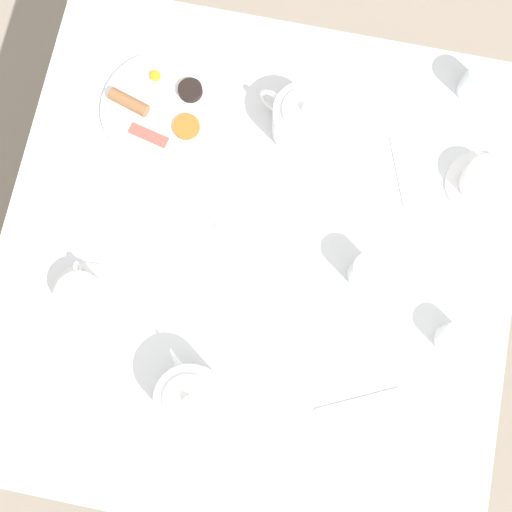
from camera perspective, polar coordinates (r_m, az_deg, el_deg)
The scene contains 14 objects.
ground_plane at distance 1.94m, azimuth 0.00°, elevation -4.02°, with size 8.00×8.00×0.00m, color gray.
table at distance 1.30m, azimuth 0.00°, elevation -0.67°, with size 1.07×1.08×0.71m.
breakfast_plate at distance 1.35m, azimuth -8.92°, elevation 13.80°, with size 0.27×0.27×0.04m.
teapot_near at distance 1.28m, azimuth 4.46°, elevation 12.81°, with size 0.21×0.13×0.12m.
teapot_far at distance 1.17m, azimuth -6.21°, elevation -13.41°, with size 0.13×0.19×0.12m.
teacup_with_saucer_left at distance 1.33m, azimuth 20.88°, elevation 6.73°, with size 0.14×0.14×0.06m.
teacup_with_saucer_right at distance 1.25m, azimuth -16.18°, elevation -3.68°, with size 0.14×0.14×0.06m.
water_glass_tall at distance 1.40m, azimuth 20.38°, elevation 15.28°, with size 0.07×0.07×0.08m.
water_glass_short at distance 1.21m, azimuth 10.48°, elevation -1.48°, with size 0.07×0.07×0.09m.
creamer_jug at distance 1.25m, azimuth 18.43°, elevation -7.49°, with size 0.09×0.06×0.07m.
fork_by_plate at distance 1.23m, azimuth 9.70°, elevation -13.49°, with size 0.16×0.09×0.00m.
knife_by_plate at distance 1.24m, azimuth 0.59°, elevation 1.11°, with size 0.21×0.06×0.00m.
spoon_for_tea at distance 1.32m, azimuth 13.50°, elevation 7.92°, with size 0.07×0.15×0.00m.
fork_spare at distance 1.31m, azimuth -15.12°, elevation 5.11°, with size 0.17×0.02×0.00m.
Camera 1 is at (0.04, -0.22, 1.93)m, focal length 42.00 mm.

